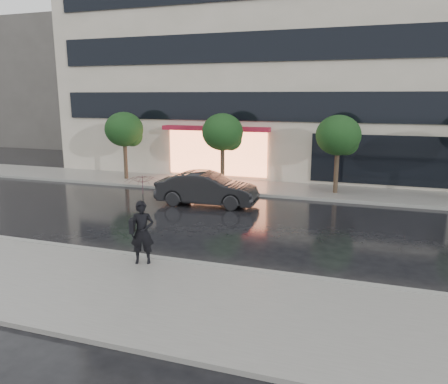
% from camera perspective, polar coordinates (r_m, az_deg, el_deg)
% --- Properties ---
extents(ground, '(120.00, 120.00, 0.00)m').
position_cam_1_polar(ground, '(13.84, -1.86, -8.23)').
color(ground, black).
rests_on(ground, ground).
extents(sidewalk_near, '(60.00, 4.50, 0.12)m').
position_cam_1_polar(sidewalk_near, '(11.08, -7.93, -13.51)').
color(sidewalk_near, slate).
rests_on(sidewalk_near, ground).
extents(sidewalk_far, '(60.00, 3.50, 0.12)m').
position_cam_1_polar(sidewalk_far, '(23.33, 6.99, 0.43)').
color(sidewalk_far, slate).
rests_on(sidewalk_far, ground).
extents(curb_near, '(60.00, 0.25, 0.14)m').
position_cam_1_polar(curb_near, '(12.95, -3.44, -9.41)').
color(curb_near, gray).
rests_on(curb_near, ground).
extents(curb_far, '(60.00, 0.25, 0.14)m').
position_cam_1_polar(curb_far, '(21.66, 6.04, -0.46)').
color(curb_far, gray).
rests_on(curb_far, ground).
extents(office_building, '(30.00, 12.76, 18.00)m').
position_cam_1_polar(office_building, '(30.71, 10.62, 19.97)').
color(office_building, beige).
rests_on(office_building, ground).
extents(bg_building_left, '(14.00, 10.00, 12.00)m').
position_cam_1_polar(bg_building_left, '(50.15, -22.40, 12.83)').
color(bg_building_left, '#59544F').
rests_on(bg_building_left, ground).
extents(tree_far_west, '(2.20, 2.20, 3.99)m').
position_cam_1_polar(tree_far_west, '(26.02, -12.77, 7.83)').
color(tree_far_west, '#33261C').
rests_on(tree_far_west, ground).
extents(tree_mid_west, '(2.20, 2.20, 3.99)m').
position_cam_1_polar(tree_mid_west, '(23.47, -0.03, 7.66)').
color(tree_mid_west, '#33261C').
rests_on(tree_mid_west, ground).
extents(tree_mid_east, '(2.20, 2.20, 3.99)m').
position_cam_1_polar(tree_mid_east, '(22.28, 14.85, 6.99)').
color(tree_mid_east, '#33261C').
rests_on(tree_mid_east, ground).
extents(parked_car, '(4.67, 1.86, 1.51)m').
position_cam_1_polar(parked_car, '(19.84, -2.23, 0.43)').
color(parked_car, black).
rests_on(parked_car, ground).
extents(pedestrian_with_umbrella, '(1.32, 1.33, 2.60)m').
position_cam_1_polar(pedestrian_with_umbrella, '(12.61, -10.61, -1.86)').
color(pedestrian_with_umbrella, black).
rests_on(pedestrian_with_umbrella, sidewalk_near).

